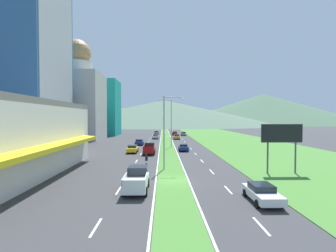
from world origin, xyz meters
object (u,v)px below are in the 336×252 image
at_px(car_3, 177,137).
at_px(car_8, 156,133).
at_px(car_7, 262,193).
at_px(car_0, 133,149).
at_px(car_6, 175,133).
at_px(car_5, 183,134).
at_px(car_4, 139,142).
at_px(pickup_truck_0, 149,148).
at_px(street_lamp_near, 166,128).
at_px(street_lamp_mid, 170,120).
at_px(pickup_truck_1, 137,180).
at_px(car_2, 183,147).
at_px(billboard_roadside, 282,136).
at_px(car_1, 155,136).
at_px(motorcycle_rider, 147,161).

relative_size(car_3, car_8, 0.88).
relative_size(car_7, car_8, 1.00).
distance_m(car_0, car_6, 52.92).
height_order(car_3, car_5, car_3).
relative_size(car_4, pickup_truck_0, 0.76).
bearing_deg(car_8, car_5, -125.32).
xyz_separation_m(street_lamp_near, car_5, (7.39, 65.95, -4.71)).
height_order(car_0, car_3, car_3).
xyz_separation_m(street_lamp_mid, car_4, (-7.41, 4.65, -5.45)).
xyz_separation_m(pickup_truck_0, pickup_truck_1, (0.12, -24.88, 0.00)).
relative_size(car_0, car_2, 1.13).
distance_m(billboard_roadside, car_2, 24.58).
height_order(car_3, car_8, car_3).
relative_size(street_lamp_near, car_5, 2.19).
distance_m(car_0, car_2, 10.35).
relative_size(car_1, car_2, 1.12).
distance_m(billboard_roadside, car_6, 72.33).
distance_m(billboard_roadside, car_4, 39.41).
relative_size(car_2, car_5, 0.96).
distance_m(street_lamp_mid, motorcycle_rider, 25.13).
height_order(car_4, car_8, car_4).
relative_size(car_1, car_8, 1.00).
xyz_separation_m(car_0, car_6, (10.52, 51.86, -0.00)).
distance_m(car_1, car_6, 19.40).
distance_m(car_2, car_3, 29.41).
bearing_deg(street_lamp_near, pickup_truck_1, -106.65).
relative_size(street_lamp_mid, car_3, 2.63).
distance_m(car_6, car_7, 82.06).
bearing_deg(car_7, billboard_roadside, 148.70).
xyz_separation_m(car_8, pickup_truck_1, (0.20, -82.91, 0.23)).
bearing_deg(car_4, billboard_roadside, -149.17).
bearing_deg(car_1, pickup_truck_1, 179.99).
xyz_separation_m(street_lamp_mid, car_3, (2.78, 22.47, -5.41)).
height_order(street_lamp_mid, car_6, street_lamp_mid).
bearing_deg(car_0, pickup_truck_1, -172.57).
relative_size(car_6, motorcycle_rider, 2.23).
xyz_separation_m(car_0, motorcycle_rider, (3.64, -14.92, -0.02)).
height_order(street_lamp_near, street_lamp_mid, street_lamp_mid).
xyz_separation_m(car_0, car_4, (0.06, 13.96, -0.00)).
relative_size(car_4, motorcycle_rider, 2.05).
bearing_deg(car_8, street_lamp_near, -177.61).
height_order(car_1, car_3, car_3).
distance_m(street_lamp_near, billboard_roadside, 14.14).
bearing_deg(car_2, motorcycle_rider, -20.41).
distance_m(car_3, pickup_truck_0, 34.15).
height_order(street_lamp_near, pickup_truck_1, street_lamp_near).
height_order(car_5, pickup_truck_1, pickup_truck_1).
xyz_separation_m(pickup_truck_1, motorcycle_rider, (0.18, 11.63, -0.24)).
bearing_deg(car_6, car_4, -15.43).
distance_m(street_lamp_mid, pickup_truck_0, 12.84).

